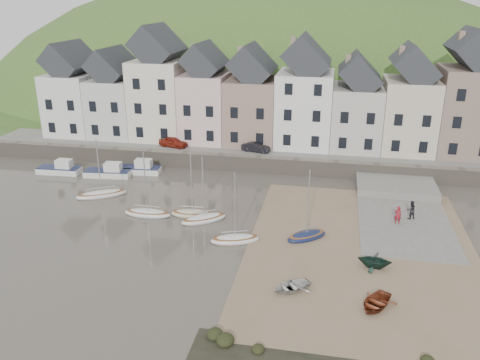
% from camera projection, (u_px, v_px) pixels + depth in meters
% --- Properties ---
extents(ground, '(160.00, 160.00, 0.00)m').
position_uv_depth(ground, '(226.00, 238.00, 41.27)').
color(ground, '#443E36').
rests_on(ground, ground).
extents(quay_land, '(90.00, 30.00, 1.50)m').
position_uv_depth(quay_land, '(275.00, 132.00, 70.40)').
color(quay_land, '#3B5823').
rests_on(quay_land, ground).
extents(quay_street, '(70.00, 7.00, 0.10)m').
position_uv_depth(quay_street, '(263.00, 150.00, 59.55)').
color(quay_street, slate).
rests_on(quay_street, quay_land).
extents(seawall, '(70.00, 1.20, 1.80)m').
position_uv_depth(seawall, '(258.00, 164.00, 56.57)').
color(seawall, slate).
rests_on(seawall, ground).
extents(beach, '(18.00, 26.00, 0.06)m').
position_uv_depth(beach, '(361.00, 250.00, 39.28)').
color(beach, '#796149').
rests_on(beach, ground).
extents(slipway, '(8.00, 18.00, 0.12)m').
position_uv_depth(slipway, '(402.00, 213.00, 45.90)').
color(slipway, slate).
rests_on(slipway, ground).
extents(hillside, '(134.40, 84.00, 84.00)m').
position_uv_depth(hillside, '(266.00, 183.00, 103.61)').
color(hillside, '#3B5823').
rests_on(hillside, ground).
extents(townhouse_terrace, '(61.05, 8.00, 13.93)m').
position_uv_depth(townhouse_terrace, '(282.00, 98.00, 60.42)').
color(townhouse_terrace, silver).
rests_on(townhouse_terrace, quay_land).
extents(sailboat_0, '(5.09, 3.94, 6.32)m').
position_uv_depth(sailboat_0, '(102.00, 194.00, 49.73)').
color(sailboat_0, silver).
rests_on(sailboat_0, ground).
extents(sailboat_1, '(4.45, 1.53, 6.32)m').
position_uv_depth(sailboat_1, '(148.00, 213.00, 45.41)').
color(sailboat_1, silver).
rests_on(sailboat_1, ground).
extents(sailboat_2, '(4.10, 1.77, 6.32)m').
position_uv_depth(sailboat_2, '(192.00, 213.00, 45.30)').
color(sailboat_2, beige).
rests_on(sailboat_2, ground).
extents(sailboat_3, '(4.34, 2.77, 6.32)m').
position_uv_depth(sailboat_3, '(235.00, 239.00, 40.55)').
color(sailboat_3, silver).
rests_on(sailboat_3, ground).
extents(sailboat_4, '(4.33, 3.69, 6.32)m').
position_uv_depth(sailboat_4, '(204.00, 219.00, 44.27)').
color(sailboat_4, silver).
rests_on(sailboat_4, ground).
extents(sailboat_5, '(3.82, 3.46, 6.32)m').
position_uv_depth(sailboat_5, '(306.00, 236.00, 41.10)').
color(sailboat_5, '#151E42').
rests_on(sailboat_5, ground).
extents(motorboat_0, '(5.31, 2.26, 1.70)m').
position_uv_depth(motorboat_0, '(109.00, 172.00, 55.06)').
color(motorboat_0, silver).
rests_on(motorboat_0, ground).
extents(motorboat_1, '(5.00, 1.96, 1.70)m').
position_uv_depth(motorboat_1, '(60.00, 169.00, 56.03)').
color(motorboat_1, silver).
rests_on(motorboat_1, ground).
extents(motorboat_2, '(5.36, 2.10, 1.70)m').
position_uv_depth(motorboat_2, '(139.00, 168.00, 56.15)').
color(motorboat_2, silver).
rests_on(motorboat_2, ground).
extents(rowboat_white, '(3.44, 3.27, 0.58)m').
position_uv_depth(rowboat_white, '(291.00, 286.00, 33.81)').
color(rowboat_white, beige).
rests_on(rowboat_white, beach).
extents(rowboat_green, '(2.65, 2.35, 1.29)m').
position_uv_depth(rowboat_green, '(375.00, 260.00, 36.48)').
color(rowboat_green, '#152F25').
rests_on(rowboat_green, beach).
extents(rowboat_red, '(3.33, 3.67, 0.62)m').
position_uv_depth(rowboat_red, '(376.00, 303.00, 31.97)').
color(rowboat_red, maroon).
rests_on(rowboat_red, beach).
extents(person_red, '(0.63, 0.43, 1.69)m').
position_uv_depth(person_red, '(398.00, 215.00, 43.31)').
color(person_red, maroon).
rests_on(person_red, slipway).
extents(person_dark, '(1.04, 0.94, 1.74)m').
position_uv_depth(person_dark, '(411.00, 210.00, 44.30)').
color(person_dark, black).
rests_on(person_dark, slipway).
extents(car_left, '(3.87, 2.32, 1.23)m').
position_uv_depth(car_left, '(173.00, 142.00, 60.38)').
color(car_left, maroon).
rests_on(car_left, quay_street).
extents(car_right, '(3.57, 1.95, 1.11)m').
position_uv_depth(car_right, '(256.00, 147.00, 58.55)').
color(car_right, black).
rests_on(car_right, quay_street).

